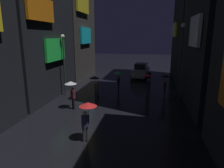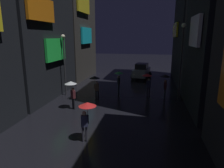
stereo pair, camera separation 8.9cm
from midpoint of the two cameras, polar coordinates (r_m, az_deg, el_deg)
The scene contains 10 objects.
building_left_mid at distance 19.07m, azimuth -21.89°, elevation 17.10°, with size 4.25×8.71×13.71m.
pedestrian_near_crossing_green at distance 19.04m, azimuth 2.14°, elevation 2.33°, with size 0.90×0.90×2.12m.
pedestrian_midstreet_centre_red at distance 18.14m, azimuth 10.29°, elevation 1.56°, with size 0.90×0.90×2.12m.
pedestrian_far_right_black at distance 17.96m, azimuth 15.07°, elevation 1.20°, with size 0.90×0.90×2.12m.
pedestrian_foreground_left_clear at distance 15.02m, azimuth -11.33°, elevation -0.94°, with size 0.90×0.90×2.12m.
pedestrian_foreground_right_black at distance 16.79m, azimuth -4.63°, elevation 0.79°, with size 0.90×0.90×2.12m.
pedestrian_midstreet_left_red at distance 10.22m, azimuth -7.06°, elevation -7.65°, with size 0.90×0.90×2.12m.
car_distant at distance 26.54m, azimuth 8.54°, elevation 3.72°, with size 2.64×4.32×1.92m.
streetlamp_right_far at distance 16.96m, azimuth 19.38°, elevation 7.83°, with size 0.36×0.36×6.35m.
streetlamp_left_far at distance 18.47m, azimuth -13.37°, elevation 7.22°, with size 0.36×0.36×5.51m.
Camera 2 is at (2.64, -2.76, 5.32)m, focal length 32.00 mm.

